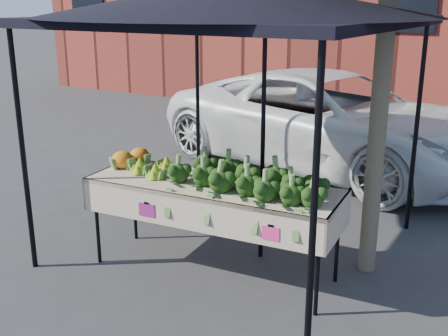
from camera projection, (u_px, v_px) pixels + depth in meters
ground at (226, 280)px, 5.18m from camera, size 90.00×90.00×0.00m
table at (213, 229)px, 5.21m from camera, size 2.47×1.03×0.90m
canopy at (236, 121)px, 5.50m from camera, size 3.16×3.16×2.74m
broccoli_heap at (248, 175)px, 4.88m from camera, size 1.55×0.58×0.27m
romanesco_cluster at (155, 163)px, 5.37m from camera, size 0.44×0.48×0.21m
cauliflower_pair at (131, 156)px, 5.62m from camera, size 0.24×0.44×0.19m
street_tree at (387, 23)px, 4.71m from camera, size 2.38×2.38×4.68m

